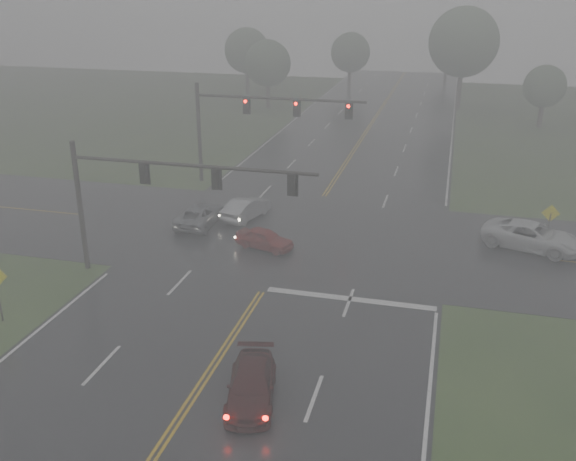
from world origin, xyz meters
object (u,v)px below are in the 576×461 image
(car_grey, at_px, (200,225))
(pickup_white, at_px, (530,249))
(sedan_red, at_px, (265,248))
(sedan_maroon, at_px, (252,399))
(sedan_silver, at_px, (247,218))
(signal_gantry_near, at_px, (147,186))
(signal_gantry_far, at_px, (248,116))

(car_grey, xyz_separation_m, pickup_white, (20.47, 1.17, 0.00))
(sedan_red, distance_m, car_grey, 5.86)
(sedan_maroon, distance_m, car_grey, 19.13)
(sedan_maroon, relative_size, pickup_white, 0.77)
(sedan_maroon, height_order, pickup_white, pickup_white)
(sedan_silver, bearing_deg, pickup_white, -167.54)
(sedan_red, relative_size, pickup_white, 0.63)
(sedan_red, distance_m, signal_gantry_near, 8.56)
(sedan_red, bearing_deg, sedan_silver, 45.22)
(pickup_white, bearing_deg, car_grey, 112.14)
(signal_gantry_near, bearing_deg, sedan_red, 47.32)
(signal_gantry_near, bearing_deg, car_grey, 93.69)
(sedan_maroon, xyz_separation_m, signal_gantry_far, (-8.44, 26.11, 5.37))
(sedan_red, bearing_deg, car_grey, 77.79)
(car_grey, bearing_deg, pickup_white, -177.49)
(signal_gantry_near, bearing_deg, sedan_maroon, -47.51)
(sedan_silver, distance_m, pickup_white, 17.92)
(pickup_white, relative_size, signal_gantry_far, 0.43)
(car_grey, bearing_deg, signal_gantry_near, 92.91)
(pickup_white, height_order, signal_gantry_near, signal_gantry_near)
(sedan_maroon, bearing_deg, sedan_red, 92.25)
(sedan_red, distance_m, sedan_silver, 5.30)
(sedan_silver, bearing_deg, car_grey, 50.86)
(sedan_red, relative_size, sedan_silver, 0.83)
(sedan_silver, distance_m, signal_gantry_far, 9.30)
(pickup_white, bearing_deg, signal_gantry_far, 87.11)
(sedan_red, xyz_separation_m, signal_gantry_near, (-4.69, -5.09, 5.04))
(signal_gantry_far, bearing_deg, sedan_red, -68.19)
(pickup_white, xyz_separation_m, signal_gantry_far, (-20.04, 8.00, 5.37))
(sedan_maroon, height_order, signal_gantry_far, signal_gantry_far)
(pickup_white, distance_m, signal_gantry_near, 22.47)
(sedan_red, height_order, pickup_white, pickup_white)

